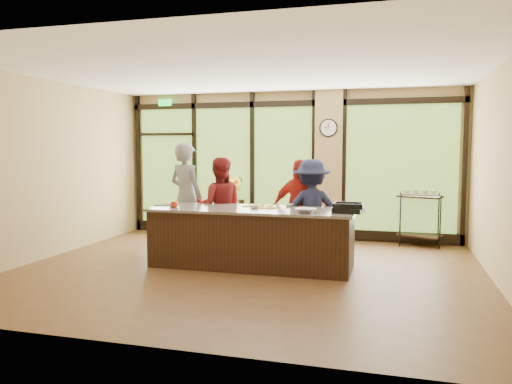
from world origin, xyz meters
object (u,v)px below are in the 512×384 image
Objects in this scene: island_base at (252,239)px; cook_left at (186,197)px; bar_cart at (420,213)px; cook_right at (311,210)px; flower_stand at (232,218)px; roasting_pan at (348,210)px.

cook_left is at bearing 150.88° from island_base.
cook_right is at bearing -115.39° from bar_cart.
cook_left is 1.77m from flower_stand.
island_base is at bearing 22.73° from cook_right.
cook_right reaches higher than bar_cart.
cook_left is (-1.45, 0.81, 0.54)m from island_base.
bar_cart is at bearing 43.16° from island_base.
bar_cart is (1.79, 1.75, -0.20)m from cook_right.
island_base is 7.37× the size of roasting_pan.
bar_cart is at bearing -153.42° from cook_right.
island_base is 3.59m from bar_cart.
cook_right is 1.58× the size of bar_cart.
cook_left is at bearing -20.35° from cook_right.
bar_cart reaches higher than roasting_pan.
bar_cart is (2.61, 2.45, 0.19)m from island_base.
cook_right is 2.51m from bar_cart.
cook_left is 4.40m from bar_cart.
roasting_pan is at bearing -176.47° from cook_left.
cook_left is 2.56× the size of flower_stand.
cook_left is 2.28m from cook_right.
cook_right is 1.07m from roasting_pan.
island_base is 4.06× the size of flower_stand.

